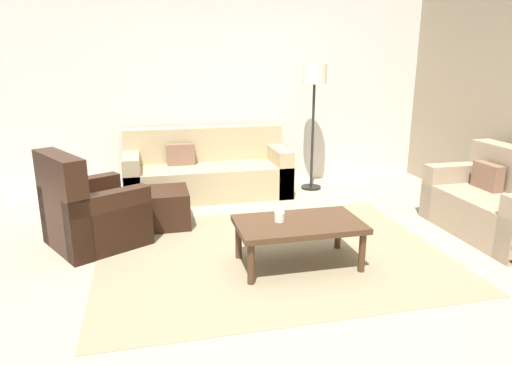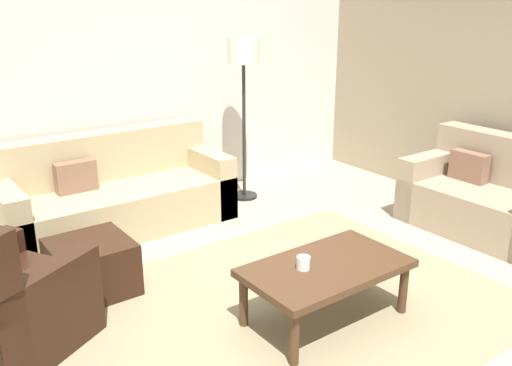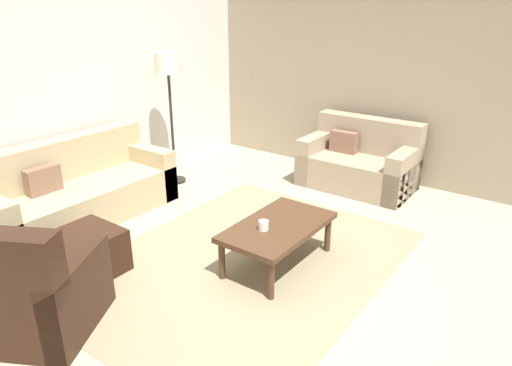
{
  "view_description": "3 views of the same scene",
  "coord_description": "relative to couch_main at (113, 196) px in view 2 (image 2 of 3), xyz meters",
  "views": [
    {
      "loc": [
        -1.07,
        -3.88,
        1.81
      ],
      "look_at": [
        -0.1,
        0.22,
        0.65
      ],
      "focal_mm": 32.35,
      "sensor_mm": 36.0,
      "label": 1
    },
    {
      "loc": [
        -2.15,
        -2.65,
        2.09
      ],
      "look_at": [
        -0.01,
        0.27,
        0.87
      ],
      "focal_mm": 38.84,
      "sensor_mm": 36.0,
      "label": 2
    },
    {
      "loc": [
        -2.99,
        -2.33,
        2.3
      ],
      "look_at": [
        0.31,
        0.08,
        0.69
      ],
      "focal_mm": 32.56,
      "sensor_mm": 36.0,
      "label": 3
    }
  ],
  "objects": [
    {
      "name": "ottoman",
      "position": [
        -0.63,
        -1.09,
        -0.1
      ],
      "size": [
        0.56,
        0.56,
        0.4
      ],
      "primitive_type": "cube",
      "color": "black",
      "rests_on": "ground_plane"
    },
    {
      "name": "couch_loveseat",
      "position": [
        2.8,
        -2.16,
        0.0
      ],
      "size": [
        0.83,
        1.41,
        0.88
      ],
      "color": "gray",
      "rests_on": "ground_plane"
    },
    {
      "name": "lamp_standing",
      "position": [
        1.46,
        -0.08,
        1.11
      ],
      "size": [
        0.32,
        0.32,
        1.71
      ],
      "color": "black",
      "rests_on": "ground_plane"
    },
    {
      "name": "cup",
      "position": [
        0.34,
        -2.34,
        0.15
      ],
      "size": [
        0.09,
        0.09,
        0.09
      ],
      "primitive_type": "cylinder",
      "color": "white",
      "rests_on": "coffee_table"
    },
    {
      "name": "coffee_table",
      "position": [
        0.5,
        -2.39,
        0.06
      ],
      "size": [
        1.1,
        0.64,
        0.41
      ],
      "color": "#472D1C",
      "rests_on": "ground_plane"
    },
    {
      "name": "couch_main",
      "position": [
        0.0,
        0.0,
        0.0
      ],
      "size": [
        2.13,
        0.86,
        0.88
      ],
      "color": "tan",
      "rests_on": "ground_plane"
    },
    {
      "name": "ground_plane",
      "position": [
        0.33,
        -2.12,
        -0.3
      ],
      "size": [
        8.0,
        8.0,
        0.0
      ],
      "primitive_type": "plane",
      "color": "tan"
    },
    {
      "name": "area_rug",
      "position": [
        0.33,
        -2.12,
        -0.3
      ],
      "size": [
        3.2,
        2.42,
        0.01
      ],
      "primitive_type": "cube",
      "color": "gray",
      "rests_on": "ground_plane"
    },
    {
      "name": "rear_partition",
      "position": [
        0.33,
        0.48,
        1.1
      ],
      "size": [
        6.0,
        0.12,
        2.8
      ],
      "primitive_type": "cube",
      "color": "silver",
      "rests_on": "ground_plane"
    }
  ]
}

